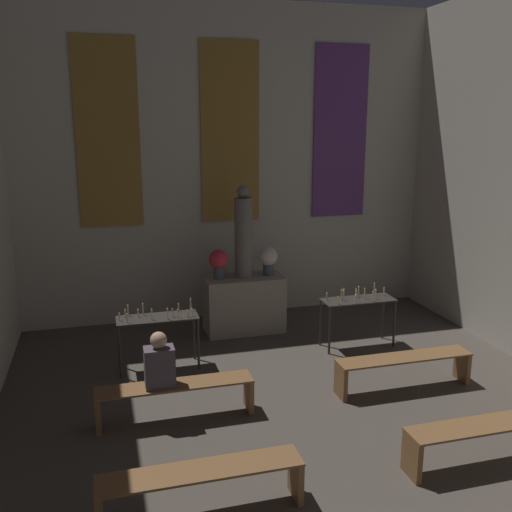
{
  "coord_description": "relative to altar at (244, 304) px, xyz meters",
  "views": [
    {
      "loc": [
        -2.3,
        0.7,
        3.61
      ],
      "look_at": [
        0.0,
        9.06,
        1.53
      ],
      "focal_mm": 40.0,
      "sensor_mm": 36.0,
      "label": 1
    }
  ],
  "objects": [
    {
      "name": "flower_vase_left",
      "position": [
        -0.44,
        0.0,
        0.79
      ],
      "size": [
        0.33,
        0.33,
        0.5
      ],
      "color": "#4C5666",
      "rests_on": "altar"
    },
    {
      "name": "candle_rack_right",
      "position": [
        1.6,
        -1.18,
        0.2
      ],
      "size": [
        1.18,
        0.44,
        1.0
      ],
      "color": "#332D28",
      "rests_on": "ground_plane"
    },
    {
      "name": "pew_third_left",
      "position": [
        -1.56,
        -4.55,
        -0.15
      ],
      "size": [
        1.91,
        0.36,
        0.47
      ],
      "color": "brown",
      "rests_on": "ground_plane"
    },
    {
      "name": "candle_rack_left",
      "position": [
        -1.6,
        -1.18,
        0.2
      ],
      "size": [
        1.18,
        0.44,
        1.0
      ],
      "color": "#332D28",
      "rests_on": "ground_plane"
    },
    {
      "name": "flower_vase_right",
      "position": [
        0.44,
        0.0,
        0.79
      ],
      "size": [
        0.33,
        0.33,
        0.5
      ],
      "color": "#4C5666",
      "rests_on": "altar"
    },
    {
      "name": "person_seated",
      "position": [
        -1.74,
        -2.75,
        0.28
      ],
      "size": [
        0.36,
        0.24,
        0.69
      ],
      "color": "#564C56",
      "rests_on": "pew_back_left"
    },
    {
      "name": "pew_third_right",
      "position": [
        1.56,
        -4.55,
        -0.15
      ],
      "size": [
        1.91,
        0.36,
        0.47
      ],
      "color": "brown",
      "rests_on": "ground_plane"
    },
    {
      "name": "pew_back_left",
      "position": [
        -1.56,
        -2.75,
        -0.15
      ],
      "size": [
        1.91,
        0.36,
        0.47
      ],
      "color": "brown",
      "rests_on": "ground_plane"
    },
    {
      "name": "pew_back_right",
      "position": [
        1.56,
        -2.75,
        -0.15
      ],
      "size": [
        1.91,
        0.36,
        0.47
      ],
      "color": "brown",
      "rests_on": "ground_plane"
    },
    {
      "name": "statue",
      "position": [
        0.0,
        0.0,
        1.22
      ],
      "size": [
        0.3,
        0.3,
        1.57
      ],
      "color": "slate",
      "rests_on": "altar"
    },
    {
      "name": "wall_back",
      "position": [
        0.0,
        1.0,
        2.35
      ],
      "size": [
        7.78,
        0.16,
        5.62
      ],
      "color": "beige",
      "rests_on": "ground_plane"
    },
    {
      "name": "altar",
      "position": [
        0.0,
        0.0,
        0.0
      ],
      "size": [
        1.35,
        0.69,
        0.98
      ],
      "color": "gray",
      "rests_on": "ground_plane"
    }
  ]
}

